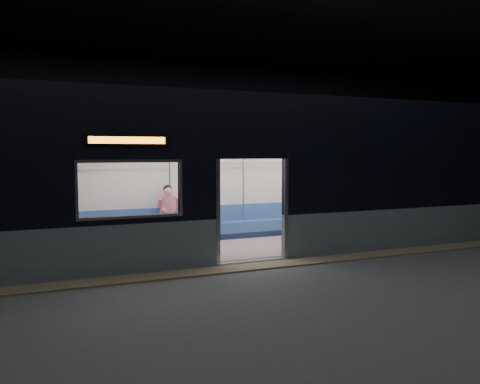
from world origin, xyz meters
TOP-DOWN VIEW (x-y plane):
  - station_floor at (0.00, 0.00)m, footprint 24.00×14.00m
  - station_envelope at (0.00, 0.00)m, footprint 24.00×14.00m
  - tactile_strip at (0.00, 0.55)m, footprint 22.80×0.50m
  - metro_car at (-0.00, 2.54)m, footprint 18.00×3.04m
  - passenger at (-1.00, 3.55)m, footprint 0.42×0.70m
  - handbag at (-0.98, 3.32)m, footprint 0.30×0.26m
  - transit_map at (4.86, 3.85)m, footprint 1.03×0.03m

SIDE VIEW (x-z plane):
  - station_floor at x=0.00m, z-range -0.01..0.00m
  - tactile_strip at x=0.00m, z-range 0.00..0.03m
  - handbag at x=-0.98m, z-range 0.61..0.75m
  - passenger at x=-1.00m, z-range 0.11..1.48m
  - transit_map at x=4.86m, z-range 1.15..1.82m
  - metro_car at x=0.00m, z-range 0.17..3.52m
  - station_envelope at x=0.00m, z-range 1.16..6.16m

